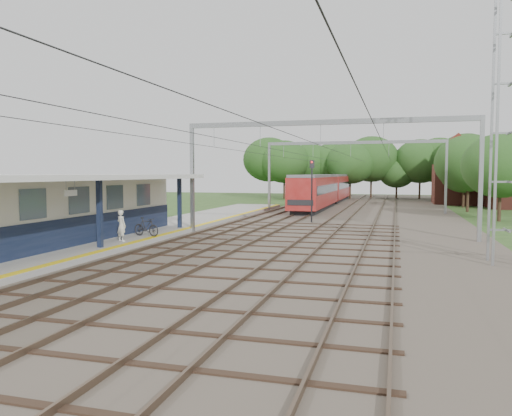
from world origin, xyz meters
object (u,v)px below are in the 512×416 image
(train, at_px, (327,189))
(signal_post, at_px, (312,182))
(bicycle, at_px, (146,227))
(person, at_px, (121,226))

(train, height_order, signal_post, signal_post)
(bicycle, xyz_separation_m, train, (5.33, 35.03, 1.16))
(person, height_order, bicycle, person)
(bicycle, relative_size, signal_post, 0.36)
(bicycle, bearing_deg, train, 4.59)
(bicycle, bearing_deg, person, -172.30)
(person, height_order, train, train)
(bicycle, relative_size, train, 0.05)
(person, distance_m, signal_post, 16.87)
(person, distance_m, bicycle, 2.26)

